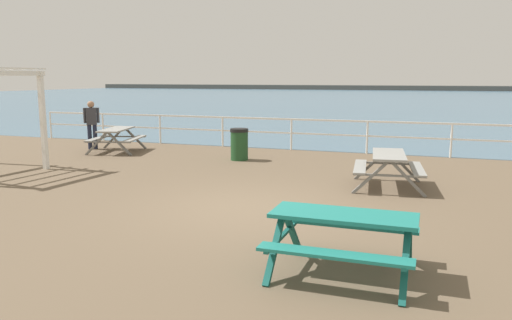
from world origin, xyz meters
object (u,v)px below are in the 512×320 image
(picnic_table_near_left, at_px, (389,162))
(picnic_table_far_right, at_px, (343,228))
(picnic_table_mid_centre, at_px, (116,134))
(litter_bin, at_px, (239,144))
(visitor, at_px, (92,122))

(picnic_table_near_left, relative_size, picnic_table_far_right, 1.08)
(picnic_table_near_left, distance_m, picnic_table_mid_centre, 9.40)
(picnic_table_far_right, relative_size, litter_bin, 1.90)
(picnic_table_far_right, xyz_separation_m, visitor, (-10.09, 8.21, 0.36))
(picnic_table_mid_centre, relative_size, litter_bin, 2.24)
(visitor, bearing_deg, picnic_table_mid_centre, 40.75)
(picnic_table_near_left, height_order, picnic_table_mid_centre, same)
(picnic_table_mid_centre, bearing_deg, picnic_table_near_left, -121.11)
(picnic_table_far_right, bearing_deg, picnic_table_mid_centre, 138.50)
(picnic_table_near_left, bearing_deg, litter_bin, 55.67)
(picnic_table_near_left, xyz_separation_m, litter_bin, (-4.55, 2.41, -0.10))
(picnic_table_far_right, distance_m, visitor, 13.01)
(picnic_table_mid_centre, relative_size, visitor, 1.28)
(visitor, height_order, litter_bin, visitor)
(picnic_table_near_left, distance_m, picnic_table_far_right, 5.33)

